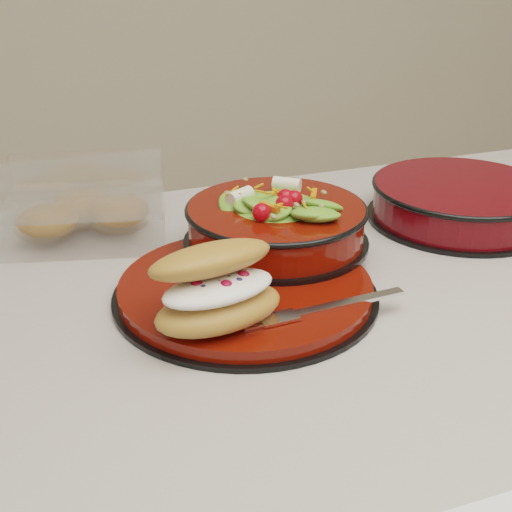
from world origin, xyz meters
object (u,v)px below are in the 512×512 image
object	(u,v)px
dinner_plate	(246,290)
extra_bowl	(461,200)
salad_bowl	(276,217)
fork	(328,307)
pastry_box	(83,205)
croissant	(217,288)

from	to	relation	value
dinner_plate	extra_bowl	xyz separation A→B (m)	(0.36, 0.11, 0.02)
dinner_plate	extra_bowl	size ratio (longest dim) A/B	1.16
salad_bowl	extra_bowl	xyz separation A→B (m)	(0.29, 0.03, -0.03)
salad_bowl	fork	distance (m)	0.18
fork	pastry_box	xyz separation A→B (m)	(-0.20, 0.33, 0.02)
extra_bowl	fork	bearing A→B (deg)	-146.32
dinner_plate	fork	distance (m)	0.11
dinner_plate	croissant	xyz separation A→B (m)	(-0.06, -0.07, 0.05)
salad_bowl	extra_bowl	size ratio (longest dim) A/B	0.90
dinner_plate	fork	xyz separation A→B (m)	(0.06, -0.09, 0.01)
fork	extra_bowl	bearing A→B (deg)	-59.84
croissant	fork	bearing A→B (deg)	-16.96
dinner_plate	salad_bowl	distance (m)	0.12
dinner_plate	salad_bowl	bearing A→B (deg)	51.10
dinner_plate	croissant	distance (m)	0.10
croissant	pastry_box	bearing A→B (deg)	95.42
salad_bowl	dinner_plate	bearing A→B (deg)	-128.90
dinner_plate	pastry_box	bearing A→B (deg)	121.07
dinner_plate	pastry_box	distance (m)	0.28
dinner_plate	extra_bowl	world-z (taller)	extra_bowl
salad_bowl	fork	size ratio (longest dim) A/B	1.37
dinner_plate	extra_bowl	distance (m)	0.38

